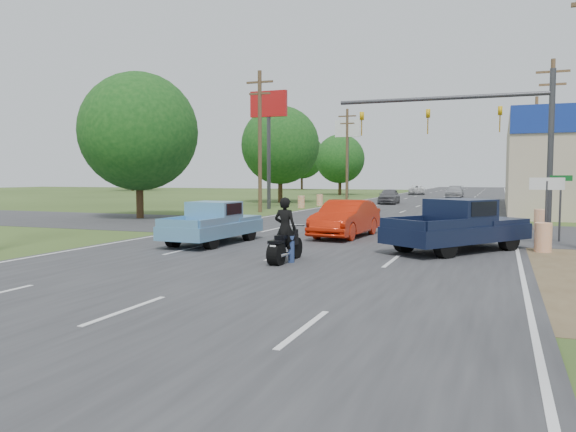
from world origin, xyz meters
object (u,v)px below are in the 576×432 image
at_px(distant_car_grey, 389,196).
at_px(distant_car_silver, 455,192).
at_px(motorcycle, 284,247).
at_px(navy_pickup, 460,225).
at_px(distant_car_white, 417,190).
at_px(rider, 285,232).
at_px(red_convertible, 345,219).
at_px(blue_pickup, 215,222).

xyz_separation_m(distant_car_grey, distant_car_silver, (4.41, 18.95, -0.01)).
height_order(motorcycle, distant_car_silver, distant_car_silver).
height_order(navy_pickup, distant_car_white, navy_pickup).
height_order(motorcycle, distant_car_white, distant_car_white).
bearing_deg(motorcycle, rider, 90.00).
bearing_deg(distant_car_white, distant_car_silver, 114.70).
xyz_separation_m(red_convertible, blue_pickup, (-4.09, -3.95, 0.04)).
relative_size(navy_pickup, distant_car_white, 1.17).
bearing_deg(distant_car_grey, distant_car_white, 89.99).
bearing_deg(distant_car_white, motorcycle, 86.94).
distance_m(motorcycle, distant_car_white, 64.77).
relative_size(red_convertible, blue_pickup, 0.95).
relative_size(motorcycle, distant_car_silver, 0.44).
height_order(red_convertible, navy_pickup, navy_pickup).
xyz_separation_m(rider, blue_pickup, (-4.23, 3.46, -0.12)).
xyz_separation_m(rider, distant_car_grey, (-3.75, 36.36, -0.21)).
distance_m(red_convertible, motorcycle, 7.48).
relative_size(distant_car_silver, distant_car_white, 1.02).
relative_size(motorcycle, blue_pickup, 0.44).
relative_size(red_convertible, distant_car_white, 0.98).
bearing_deg(distant_car_grey, distant_car_silver, 74.04).
xyz_separation_m(blue_pickup, distant_car_grey, (0.48, 32.89, -0.10)).
relative_size(blue_pickup, navy_pickup, 0.88).
xyz_separation_m(distant_car_silver, distant_car_white, (-5.82, 9.19, -0.04)).
relative_size(red_convertible, navy_pickup, 0.84).
distance_m(rider, distant_car_silver, 55.32).
xyz_separation_m(motorcycle, distant_car_silver, (0.66, 55.37, 0.22)).
bearing_deg(rider, distant_car_white, -82.25).
bearing_deg(distant_car_grey, motorcycle, -86.98).
distance_m(blue_pickup, navy_pickup, 8.97).
xyz_separation_m(red_convertible, distant_car_silver, (0.80, 47.90, -0.07)).
bearing_deg(distant_car_white, distant_car_grey, 85.24).
relative_size(red_convertible, motorcycle, 2.18).
height_order(blue_pickup, distant_car_white, blue_pickup).
bearing_deg(motorcycle, navy_pickup, 47.33).
height_order(rider, navy_pickup, rider).
relative_size(blue_pickup, distant_car_silver, 1.01).
xyz_separation_m(navy_pickup, distant_car_grey, (-8.44, 31.86, -0.19)).
relative_size(rider, distant_car_grey, 0.44).
bearing_deg(rider, distant_car_grey, -80.93).
xyz_separation_m(motorcycle, distant_car_grey, (-3.75, 36.41, 0.23)).
height_order(motorcycle, rider, rider).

